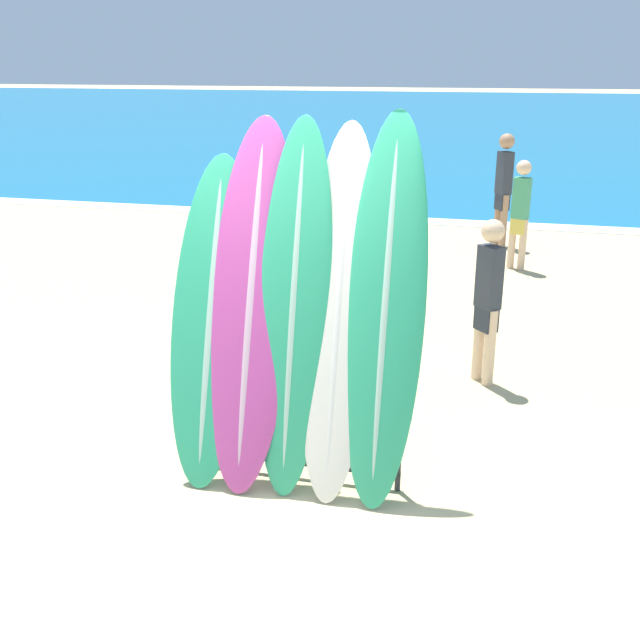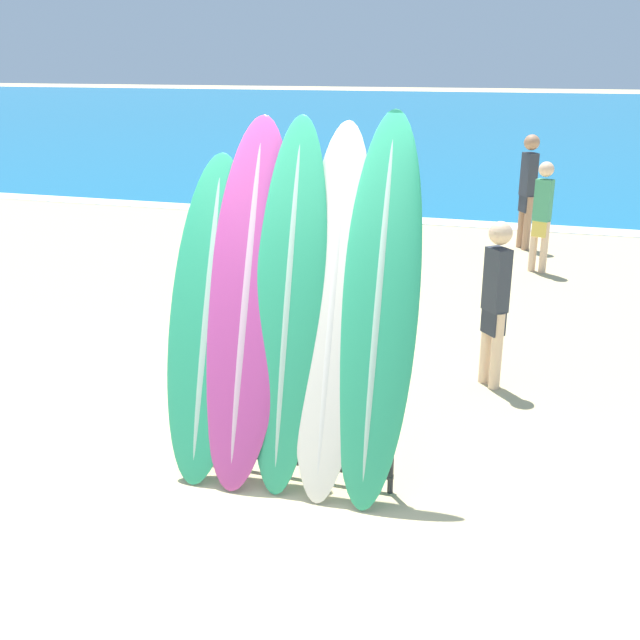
% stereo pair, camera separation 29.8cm
% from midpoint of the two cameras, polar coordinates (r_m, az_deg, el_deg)
% --- Properties ---
extents(ground_plane, '(160.00, 160.00, 0.00)m').
position_cam_midpoint_polar(ground_plane, '(5.22, -5.39, -13.55)').
color(ground_plane, tan).
extents(ocean_water, '(120.00, 60.00, 0.01)m').
position_cam_midpoint_polar(ocean_water, '(43.03, 15.17, 14.82)').
color(ocean_water, '#146693').
rests_on(ocean_water, ground_plane).
extents(surfboard_rack, '(1.54, 0.04, 0.89)m').
position_cam_midpoint_polar(surfboard_rack, '(5.24, -0.94, -7.29)').
color(surfboard_rack, '#28282D').
rests_on(surfboard_rack, ground_plane).
extents(surfboard_slot_0, '(0.58, 0.81, 2.22)m').
position_cam_midpoint_polar(surfboard_slot_0, '(5.24, -6.97, 0.04)').
color(surfboard_slot_0, '#289E70').
rests_on(surfboard_slot_0, ground_plane).
extents(surfboard_slot_1, '(0.60, 0.90, 2.48)m').
position_cam_midpoint_polar(surfboard_slot_1, '(5.11, -3.93, 1.20)').
color(surfboard_slot_1, '#B23D8E').
rests_on(surfboard_slot_1, ground_plane).
extents(surfboard_slot_2, '(0.50, 0.76, 2.49)m').
position_cam_midpoint_polar(surfboard_slot_2, '(5.00, -0.73, 0.89)').
color(surfboard_slot_2, '#289E70').
rests_on(surfboard_slot_2, ground_plane).
extents(surfboard_slot_3, '(0.50, 0.80, 2.46)m').
position_cam_midpoint_polar(surfboard_slot_3, '(4.94, 2.66, 0.42)').
color(surfboard_slot_3, silver).
rests_on(surfboard_slot_3, ground_plane).
extents(surfboard_slot_4, '(0.52, 0.81, 2.54)m').
position_cam_midpoint_polar(surfboard_slot_4, '(4.86, 6.22, 0.51)').
color(surfboard_slot_4, '#289E70').
rests_on(surfboard_slot_4, ground_plane).
extents(person_near_water, '(0.27, 0.30, 1.76)m').
position_cam_midpoint_polar(person_near_water, '(12.14, 16.24, 9.66)').
color(person_near_water, '#A87A5B').
rests_on(person_near_water, ground_plane).
extents(person_mid_beach, '(0.22, 0.28, 1.66)m').
position_cam_midpoint_polar(person_mid_beach, '(11.52, -0.80, 9.67)').
color(person_mid_beach, '#846047').
rests_on(person_mid_beach, ground_plane).
extents(person_far_left, '(0.26, 0.21, 1.53)m').
position_cam_midpoint_polar(person_far_left, '(10.82, 17.33, 7.79)').
color(person_far_left, beige).
rests_on(person_far_left, ground_plane).
extents(person_far_right, '(0.25, 0.26, 1.52)m').
position_cam_midpoint_polar(person_far_right, '(6.79, 14.44, 1.57)').
color(person_far_right, beige).
rests_on(person_far_right, ground_plane).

